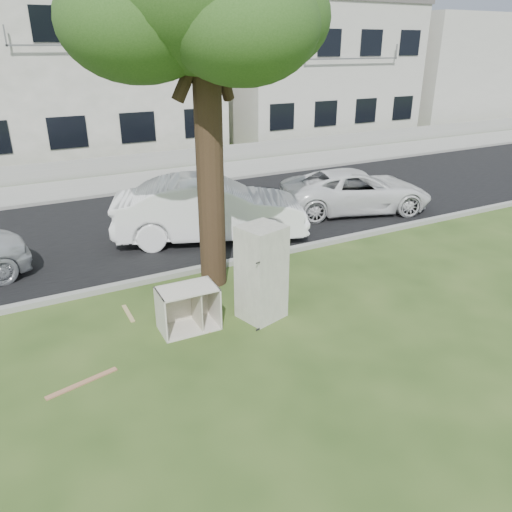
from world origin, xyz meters
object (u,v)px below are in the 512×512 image
fridge (261,273)px  car_center (210,209)px  cabinet (188,308)px  car_right (356,191)px

fridge → car_center: fridge is taller
car_center → cabinet: bearing=171.6°
car_center → car_right: size_ratio=1.09×
cabinet → fridge: bearing=-7.8°
cabinet → car_right: 8.15m
cabinet → car_center: 4.56m
fridge → car_center: bearing=63.7°
cabinet → car_center: size_ratio=0.21×
fridge → cabinet: (-1.36, 0.22, -0.49)m
cabinet → car_right: car_right is taller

